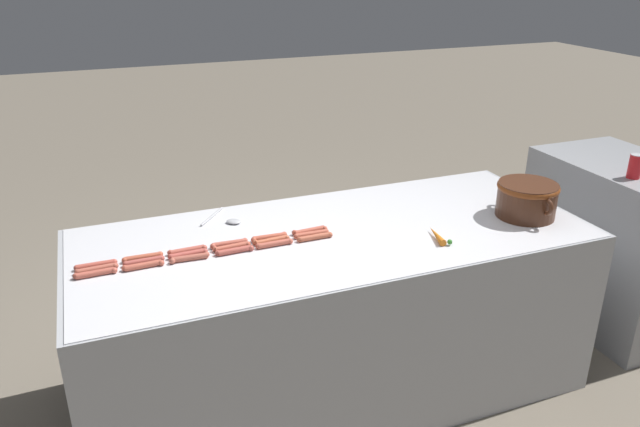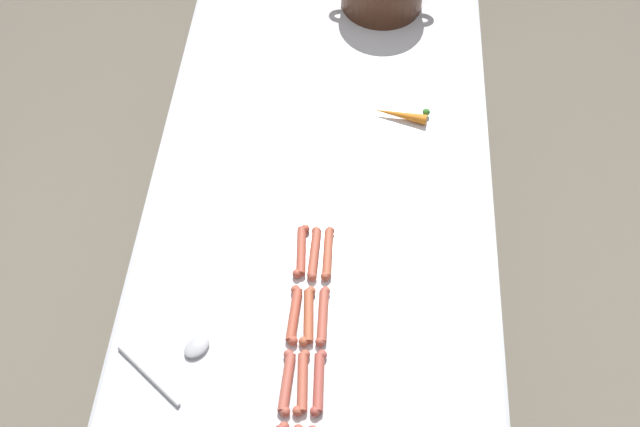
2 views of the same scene
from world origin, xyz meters
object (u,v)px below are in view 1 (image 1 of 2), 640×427
Objects in this scene: carrot at (437,235)px; soda_can at (635,166)px; hot_dog_0 at (96,265)px; bean_pot at (527,197)px; hot_dog_6 at (97,269)px; hot_dog_16 at (274,244)px; hot_dog_8 at (188,254)px; hot_dog_14 at (190,258)px; hot_dog_3 at (229,243)px; hot_dog_11 at (311,234)px; hot_dog_12 at (95,273)px; hot_dog_15 at (235,251)px; hot_dog_2 at (187,250)px; hot_dog_10 at (271,240)px; hot_dog_4 at (269,237)px; hot_dog_7 at (144,261)px; hot_dog_5 at (310,231)px; hot_dog_17 at (315,237)px; serving_spoon at (226,220)px; back_cabinet at (617,242)px; hot_dog_1 at (143,257)px; hot_dog_13 at (143,265)px; hot_dog_9 at (232,247)px.

soda_can is at bearing 93.94° from carrot.
bean_pot is at bearing 84.49° from hot_dog_0.
hot_dog_6 is 1.00× the size of hot_dog_16.
carrot is (0.07, -0.53, -0.08)m from bean_pot.
hot_dog_14 is at bearing 0.58° from hot_dog_8.
hot_dog_3 and hot_dog_11 have the same top height.
hot_dog_12 is (0.04, -0.92, 0.00)m from hot_dog_11.
hot_dog_15 is (0.04, -0.36, 0.00)m from hot_dog_11.
hot_dog_11 is 1.73m from soda_can.
soda_can reaches higher than hot_dog_14.
hot_dog_2 is 1.00× the size of hot_dog_10.
hot_dog_4 and hot_dog_10 have the same top height.
hot_dog_7 is at bearing -101.16° from hot_dog_14.
soda_can reaches higher than hot_dog_3.
hot_dog_5 and hot_dog_11 have the same top height.
hot_dog_10 is (-0.00, 0.54, 0.00)m from hot_dog_7.
hot_dog_5 is at bearing 178.22° from hot_dog_17.
serving_spoon is (-0.30, -0.32, -0.00)m from hot_dog_11.
hot_dog_4 is 0.19m from hot_dog_5.
hot_dog_7 reaches higher than serving_spoon.
hot_dog_5 is 1.72m from soda_can.
back_cabinet is at bearing 90.57° from hot_dog_10.
hot_dog_7 and hot_dog_8 have the same top height.
hot_dog_14 is 1.00× the size of hot_dog_16.
hot_dog_5 is 1.06m from bean_pot.
soda_can reaches higher than hot_dog_16.
hot_dog_11 is at bearing -175.69° from hot_dog_17.
bean_pot is at bearing 81.61° from hot_dog_11.
bean_pot is at bearing -89.01° from soda_can.
hot_dog_12 is (0.06, -2.81, 0.38)m from back_cabinet.
hot_dog_15 is 1.00× the size of hot_dog_16.
back_cabinet is 2.11m from hot_dog_10.
hot_dog_10 is at bearing 90.06° from hot_dog_6.
hot_dog_16 is (0.07, 0.55, 0.00)m from hot_dog_1.
hot_dog_12 is at bearing -90.03° from hot_dog_16.
hot_dog_0 is 0.73m from hot_dog_16.
hot_dog_12 is 0.18m from hot_dog_13.
hot_dog_6 is at bearing -93.07° from soda_can.
hot_dog_14 is (0.04, -0.55, 0.00)m from hot_dog_11.
serving_spoon is at bearing 126.37° from hot_dog_7.
hot_dog_7 is at bearing 169.14° from hot_dog_13.
hot_dog_0 and hot_dog_10 have the same top height.
hot_dog_5 is 0.93× the size of carrot.
hot_dog_2 is 0.35m from serving_spoon.
hot_dog_17 is at bearing 90.07° from hot_dog_14.
carrot is 1.45× the size of soda_can.
hot_dog_11 is 0.93× the size of carrot.
hot_dog_2 and hot_dog_12 have the same top height.
hot_dog_10 is at bearing 90.19° from hot_dog_9.
hot_dog_17 is at bearing -88.24° from back_cabinet.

